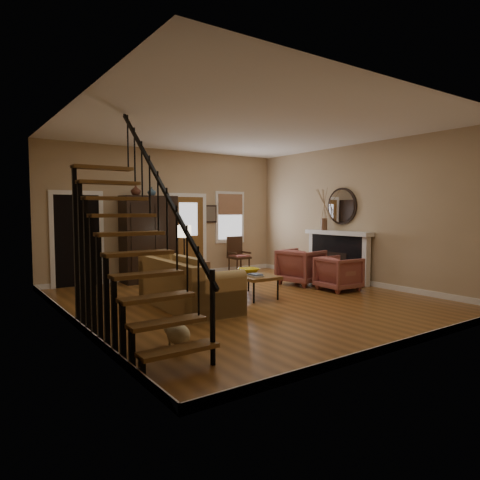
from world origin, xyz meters
TOP-DOWN VIEW (x-y plane):
  - room at (-0.41, 1.76)m, footprint 7.00×7.33m
  - staircase at (-2.78, -1.30)m, footprint 0.94×2.80m
  - fireplace at (3.13, 0.50)m, footprint 0.33×1.95m
  - armoire at (-0.70, 3.15)m, footprint 1.30×0.60m
  - vase_a at (-1.05, 3.05)m, footprint 0.24×0.24m
  - vase_b at (-0.65, 3.05)m, footprint 0.20×0.20m
  - sofa at (-1.21, 0.17)m, footprint 1.10×2.38m
  - coffee_table at (0.24, 0.22)m, footprint 0.77×1.24m
  - bowl at (0.29, 0.37)m, footprint 0.41×0.41m
  - books at (0.12, -0.08)m, footprint 0.22×0.30m
  - armchair_left at (2.24, -0.31)m, footprint 0.86×0.84m
  - armchair_right at (2.10, 0.74)m, footprint 1.09×1.07m
  - floor_lamp at (-0.36, 1.95)m, footprint 0.42×0.42m
  - side_chair at (1.85, 2.95)m, footprint 0.54×0.54m
  - dog at (-2.43, -1.85)m, footprint 0.29×0.46m

SIDE VIEW (x-z plane):
  - dog at x=-2.43m, z-range 0.00..0.32m
  - coffee_table at x=0.24m, z-range 0.00..0.46m
  - armchair_left at x=2.24m, z-range 0.00..0.74m
  - armchair_right at x=2.10m, z-range 0.00..0.84m
  - sofa at x=-1.21m, z-range 0.00..0.88m
  - books at x=0.12m, z-range 0.46..0.52m
  - side_chair at x=1.85m, z-range 0.00..1.02m
  - bowl at x=0.29m, z-range 0.46..0.56m
  - floor_lamp at x=-0.36m, z-range 0.00..1.41m
  - fireplace at x=3.13m, z-range -0.41..1.89m
  - armoire at x=-0.70m, z-range 0.00..2.10m
  - room at x=-0.41m, z-range -0.14..3.16m
  - staircase at x=-2.78m, z-range 0.00..3.20m
  - vase_b at x=-0.65m, z-range 2.10..2.31m
  - vase_a at x=-1.05m, z-range 2.10..2.35m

